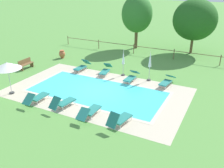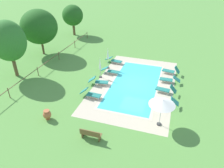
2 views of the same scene
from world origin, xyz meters
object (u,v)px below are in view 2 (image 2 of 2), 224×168
(sun_lounger_south_mid, at_px, (166,89))
(tree_west_mid, at_px, (8,41))
(patio_umbrella_closed_row_mid_west, at_px, (100,65))
(tree_centre, at_px, (73,15))
(sun_lounger_north_far, at_px, (111,71))
(terracotta_urn_near_fence, at_px, (47,114))
(tree_far_west, at_px, (39,27))
(sun_lounger_north_mid, at_px, (166,102))
(wooden_bench_lawn_side, at_px, (91,134))
(sun_lounger_south_end, at_px, (169,79))
(sun_lounger_north_near_steps, at_px, (91,94))
(patio_umbrella_closed_row_west, at_px, (108,55))
(sun_lounger_north_end, at_px, (171,71))
(sun_lounger_south_near_corner, at_px, (99,81))
(sun_lounger_south_far, at_px, (114,60))
(patio_umbrella_open_foreground, at_px, (162,102))

(sun_lounger_south_mid, distance_m, tree_west_mid, 16.07)
(tree_west_mid, bearing_deg, sun_lounger_south_mid, -84.95)
(patio_umbrella_closed_row_mid_west, bearing_deg, tree_centre, 36.71)
(sun_lounger_north_far, bearing_deg, terracotta_urn_near_fence, 164.63)
(tree_far_west, bearing_deg, sun_lounger_north_mid, -112.29)
(wooden_bench_lawn_side, bearing_deg, sun_lounger_south_end, -25.30)
(sun_lounger_north_near_steps, xyz_separation_m, sun_lounger_south_end, (4.87, -6.54, -0.01))
(patio_umbrella_closed_row_west, bearing_deg, wooden_bench_lawn_side, -167.48)
(patio_umbrella_closed_row_west, distance_m, tree_far_west, 9.85)
(sun_lounger_south_mid, bearing_deg, terracotta_urn_near_fence, 127.96)
(sun_lounger_south_mid, relative_size, tree_centre, 0.41)
(sun_lounger_north_end, height_order, sun_lounger_south_near_corner, sun_lounger_north_end)
(sun_lounger_north_far, bearing_deg, patio_umbrella_closed_row_mid_west, 143.44)
(sun_lounger_south_near_corner, xyz_separation_m, tree_centre, (13.88, 9.65, 2.78))
(sun_lounger_north_far, distance_m, tree_far_west, 11.11)
(sun_lounger_north_mid, relative_size, patio_umbrella_closed_row_mid_west, 0.87)
(patio_umbrella_closed_row_mid_west, distance_m, tree_west_mid, 9.36)
(sun_lounger_south_far, relative_size, terracotta_urn_near_fence, 2.60)
(patio_umbrella_open_foreground, bearing_deg, sun_lounger_south_mid, -0.46)
(sun_lounger_south_far, height_order, sun_lounger_south_end, sun_lounger_south_end)
(wooden_bench_lawn_side, distance_m, tree_far_west, 17.48)
(tree_west_mid, bearing_deg, sun_lounger_south_near_corner, -84.22)
(terracotta_urn_near_fence, xyz_separation_m, tree_centre, (20.04, 7.68, 2.72))
(sun_lounger_south_near_corner, bearing_deg, tree_centre, 34.81)
(sun_lounger_north_mid, height_order, sun_lounger_south_far, sun_lounger_north_mid)
(sun_lounger_north_near_steps, relative_size, sun_lounger_north_mid, 0.99)
(patio_umbrella_open_foreground, xyz_separation_m, tree_far_west, (9.41, 16.33, 1.51))
(sun_lounger_south_near_corner, relative_size, sun_lounger_south_mid, 1.05)
(sun_lounger_north_mid, relative_size, sun_lounger_south_mid, 1.02)
(patio_umbrella_closed_row_west, bearing_deg, sun_lounger_south_far, -10.35)
(sun_lounger_north_mid, bearing_deg, wooden_bench_lawn_side, 140.35)
(sun_lounger_south_near_corner, bearing_deg, sun_lounger_south_mid, -85.98)
(sun_lounger_north_mid, height_order, patio_umbrella_closed_row_west, patio_umbrella_closed_row_west)
(sun_lounger_south_near_corner, height_order, tree_centre, tree_centre)
(sun_lounger_north_near_steps, distance_m, wooden_bench_lawn_side, 5.17)
(patio_umbrella_closed_row_west, bearing_deg, sun_lounger_north_near_steps, -175.87)
(sun_lounger_north_near_steps, xyz_separation_m, sun_lounger_north_far, (4.90, -0.30, -0.02))
(sun_lounger_north_near_steps, distance_m, patio_umbrella_open_foreground, 6.82)
(sun_lounger_north_near_steps, xyz_separation_m, patio_umbrella_open_foreground, (-1.82, -6.35, 1.71))
(sun_lounger_north_near_steps, distance_m, sun_lounger_north_far, 4.91)
(patio_umbrella_open_foreground, distance_m, tree_west_mid, 16.02)
(tree_far_west, xyz_separation_m, tree_centre, (8.62, -0.21, -0.44))
(sun_lounger_south_near_corner, height_order, terracotta_urn_near_fence, sun_lounger_south_near_corner)
(wooden_bench_lawn_side, relative_size, tree_far_west, 0.26)
(sun_lounger_south_end, distance_m, patio_umbrella_closed_row_west, 7.20)
(sun_lounger_north_far, xyz_separation_m, patio_umbrella_open_foreground, (-6.72, -6.04, 1.73))
(tree_centre, bearing_deg, sun_lounger_south_near_corner, -145.19)
(patio_umbrella_closed_row_mid_west, bearing_deg, sun_lounger_north_near_steps, -172.30)
(patio_umbrella_closed_row_mid_west, bearing_deg, patio_umbrella_closed_row_west, -1.76)
(sun_lounger_north_end, bearing_deg, tree_west_mid, 108.99)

